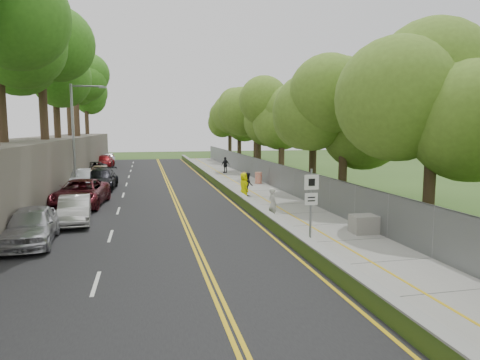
{
  "coord_description": "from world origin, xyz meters",
  "views": [
    {
      "loc": [
        -5.62,
        -19.38,
        4.81
      ],
      "look_at": [
        0.5,
        8.0,
        1.4
      ],
      "focal_mm": 32.0,
      "sensor_mm": 36.0,
      "label": 1
    }
  ],
  "objects_px": {
    "concrete_block": "(365,224)",
    "car_0": "(31,226)",
    "car_2": "(81,193)",
    "person_far": "(225,165)",
    "streetlight": "(76,130)",
    "construction_barrel": "(258,178)",
    "signpost": "(311,197)",
    "painter_0": "(244,186)",
    "car_1": "(75,210)"
  },
  "relations": [
    {
      "from": "concrete_block",
      "to": "car_0",
      "type": "distance_m",
      "value": 14.45
    },
    {
      "from": "car_2",
      "to": "person_far",
      "type": "height_order",
      "value": "person_far"
    },
    {
      "from": "streetlight",
      "to": "construction_barrel",
      "type": "xyz_separation_m",
      "value": [
        14.39,
        2.0,
        -4.09
      ]
    },
    {
      "from": "signpost",
      "to": "painter_0",
      "type": "bearing_deg",
      "value": 91.56
    },
    {
      "from": "construction_barrel",
      "to": "car_2",
      "type": "relative_size",
      "value": 0.17
    },
    {
      "from": "signpost",
      "to": "construction_barrel",
      "type": "height_order",
      "value": "signpost"
    },
    {
      "from": "painter_0",
      "to": "car_0",
      "type": "bearing_deg",
      "value": 115.78
    },
    {
      "from": "signpost",
      "to": "car_2",
      "type": "distance_m",
      "value": 15.23
    },
    {
      "from": "construction_barrel",
      "to": "car_0",
      "type": "height_order",
      "value": "car_0"
    },
    {
      "from": "construction_barrel",
      "to": "car_1",
      "type": "distance_m",
      "value": 18.37
    },
    {
      "from": "car_0",
      "to": "painter_0",
      "type": "height_order",
      "value": "painter_0"
    },
    {
      "from": "signpost",
      "to": "car_0",
      "type": "relative_size",
      "value": 0.67
    },
    {
      "from": "signpost",
      "to": "car_2",
      "type": "bearing_deg",
      "value": 133.95
    },
    {
      "from": "car_1",
      "to": "streetlight",
      "type": "bearing_deg",
      "value": 91.39
    },
    {
      "from": "streetlight",
      "to": "concrete_block",
      "type": "relative_size",
      "value": 6.51
    },
    {
      "from": "streetlight",
      "to": "construction_barrel",
      "type": "relative_size",
      "value": 8.07
    },
    {
      "from": "car_2",
      "to": "construction_barrel",
      "type": "bearing_deg",
      "value": 36.47
    },
    {
      "from": "car_0",
      "to": "person_far",
      "type": "distance_m",
      "value": 29.21
    },
    {
      "from": "painter_0",
      "to": "person_far",
      "type": "distance_m",
      "value": 17.54
    },
    {
      "from": "construction_barrel",
      "to": "car_1",
      "type": "relative_size",
      "value": 0.24
    },
    {
      "from": "signpost",
      "to": "car_1",
      "type": "relative_size",
      "value": 0.74
    },
    {
      "from": "signpost",
      "to": "concrete_block",
      "type": "height_order",
      "value": "signpost"
    },
    {
      "from": "streetlight",
      "to": "person_far",
      "type": "xyz_separation_m",
      "value": [
        13.26,
        11.44,
        -3.74
      ]
    },
    {
      "from": "signpost",
      "to": "car_1",
      "type": "distance_m",
      "value": 11.93
    },
    {
      "from": "painter_0",
      "to": "streetlight",
      "type": "bearing_deg",
      "value": 49.4
    },
    {
      "from": "streetlight",
      "to": "car_0",
      "type": "xyz_separation_m",
      "value": [
        0.19,
        -14.68,
        -3.82
      ]
    },
    {
      "from": "streetlight",
      "to": "concrete_block",
      "type": "distance_m",
      "value": 22.02
    },
    {
      "from": "streetlight",
      "to": "construction_barrel",
      "type": "height_order",
      "value": "streetlight"
    },
    {
      "from": "concrete_block",
      "to": "car_0",
      "type": "relative_size",
      "value": 0.27
    },
    {
      "from": "signpost",
      "to": "car_0",
      "type": "height_order",
      "value": "signpost"
    },
    {
      "from": "streetlight",
      "to": "person_far",
      "type": "distance_m",
      "value": 17.91
    },
    {
      "from": "car_0",
      "to": "signpost",
      "type": "bearing_deg",
      "value": -15.5
    },
    {
      "from": "construction_barrel",
      "to": "car_2",
      "type": "height_order",
      "value": "car_2"
    },
    {
      "from": "concrete_block",
      "to": "car_1",
      "type": "bearing_deg",
      "value": 159.2
    },
    {
      "from": "signpost",
      "to": "concrete_block",
      "type": "relative_size",
      "value": 2.52
    },
    {
      "from": "car_0",
      "to": "construction_barrel",
      "type": "bearing_deg",
      "value": 45.75
    },
    {
      "from": "signpost",
      "to": "car_2",
      "type": "relative_size",
      "value": 0.53
    },
    {
      "from": "construction_barrel",
      "to": "car_2",
      "type": "distance_m",
      "value": 15.67
    },
    {
      "from": "streetlight",
      "to": "signpost",
      "type": "bearing_deg",
      "value": -55.92
    },
    {
      "from": "concrete_block",
      "to": "painter_0",
      "type": "relative_size",
      "value": 0.68
    },
    {
      "from": "painter_0",
      "to": "person_far",
      "type": "relative_size",
      "value": 1.07
    },
    {
      "from": "streetlight",
      "to": "painter_0",
      "type": "distance_m",
      "value": 13.23
    },
    {
      "from": "car_0",
      "to": "person_far",
      "type": "relative_size",
      "value": 2.71
    },
    {
      "from": "construction_barrel",
      "to": "painter_0",
      "type": "bearing_deg",
      "value": -111.69
    },
    {
      "from": "car_0",
      "to": "painter_0",
      "type": "relative_size",
      "value": 2.53
    },
    {
      "from": "streetlight",
      "to": "car_2",
      "type": "bearing_deg",
      "value": -80.93
    },
    {
      "from": "streetlight",
      "to": "car_1",
      "type": "height_order",
      "value": "streetlight"
    },
    {
      "from": "concrete_block",
      "to": "car_2",
      "type": "xyz_separation_m",
      "value": [
        -13.61,
        9.87,
        0.4
      ]
    },
    {
      "from": "painter_0",
      "to": "concrete_block",
      "type": "bearing_deg",
      "value": -173.84
    },
    {
      "from": "construction_barrel",
      "to": "car_0",
      "type": "bearing_deg",
      "value": -130.39
    }
  ]
}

